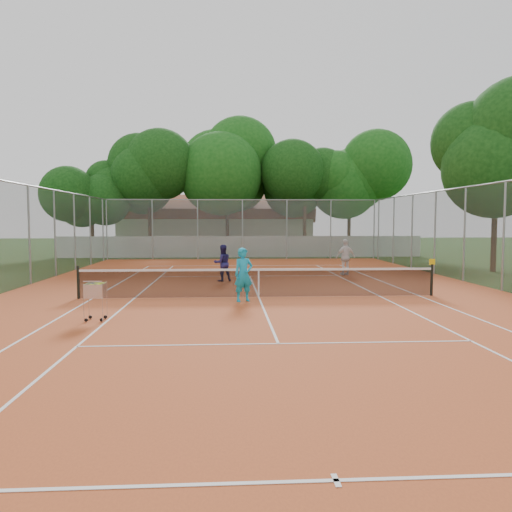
{
  "coord_description": "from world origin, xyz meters",
  "views": [
    {
      "loc": [
        -1.06,
        -16.56,
        2.56
      ],
      "look_at": [
        0.0,
        1.5,
        1.3
      ],
      "focal_mm": 35.0,
      "sensor_mm": 36.0,
      "label": 1
    }
  ],
  "objects": [
    {
      "name": "player_far_left",
      "position": [
        -1.25,
        4.54,
        0.8
      ],
      "size": [
        0.91,
        0.81,
        1.55
      ],
      "primitive_type": "imported",
      "rotation": [
        0.0,
        0.0,
        3.48
      ],
      "color": "#1D1A50",
      "rests_on": "court_pad"
    },
    {
      "name": "ground",
      "position": [
        0.0,
        0.0,
        0.0
      ],
      "size": [
        120.0,
        120.0,
        0.0
      ],
      "primitive_type": "plane",
      "color": "#16330E",
      "rests_on": "ground"
    },
    {
      "name": "boundary_wall",
      "position": [
        0.0,
        19.0,
        0.75
      ],
      "size": [
        26.0,
        0.3,
        1.5
      ],
      "primitive_type": "cube",
      "color": "silver",
      "rests_on": "ground"
    },
    {
      "name": "perimeter_fence",
      "position": [
        0.0,
        0.0,
        2.0
      ],
      "size": [
        18.0,
        34.0,
        4.0
      ],
      "primitive_type": "cube",
      "color": "slate",
      "rests_on": "ground"
    },
    {
      "name": "ball_hopper",
      "position": [
        -4.42,
        -3.7,
        0.55
      ],
      "size": [
        0.63,
        0.63,
        1.05
      ],
      "primitive_type": "cube",
      "rotation": [
        0.0,
        0.0,
        0.29
      ],
      "color": "silver",
      "rests_on": "court_pad"
    },
    {
      "name": "player_far_right",
      "position": [
        4.54,
        6.64,
        0.87
      ],
      "size": [
        1.07,
        0.68,
        1.7
      ],
      "primitive_type": "imported",
      "rotation": [
        0.0,
        0.0,
        3.43
      ],
      "color": "silver",
      "rests_on": "court_pad"
    },
    {
      "name": "player_near",
      "position": [
        -0.54,
        -0.85,
        0.87
      ],
      "size": [
        0.73,
        0.6,
        1.71
      ],
      "primitive_type": "imported",
      "rotation": [
        0.0,
        0.0,
        0.36
      ],
      "color": "#179FC6",
      "rests_on": "court_pad"
    },
    {
      "name": "court_lines",
      "position": [
        0.0,
        0.0,
        0.02
      ],
      "size": [
        10.98,
        23.78,
        0.01
      ],
      "primitive_type": "cube",
      "color": "white",
      "rests_on": "court_pad"
    },
    {
      "name": "tennis_net",
      "position": [
        0.0,
        0.0,
        0.51
      ],
      "size": [
        11.88,
        0.1,
        0.98
      ],
      "primitive_type": "cube",
      "color": "black",
      "rests_on": "court_pad"
    },
    {
      "name": "tropical_trees",
      "position": [
        0.0,
        22.0,
        5.0
      ],
      "size": [
        29.0,
        19.0,
        10.0
      ],
      "primitive_type": "cube",
      "color": "#0D360D",
      "rests_on": "ground"
    },
    {
      "name": "clubhouse",
      "position": [
        -2.0,
        29.0,
        2.2
      ],
      "size": [
        16.4,
        9.0,
        4.4
      ],
      "primitive_type": "cube",
      "color": "beige",
      "rests_on": "ground"
    },
    {
      "name": "court_pad",
      "position": [
        0.0,
        0.0,
        0.01
      ],
      "size": [
        18.0,
        34.0,
        0.02
      ],
      "primitive_type": "cube",
      "color": "#BB5024",
      "rests_on": "ground"
    }
  ]
}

